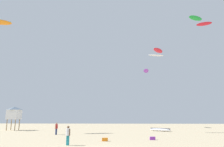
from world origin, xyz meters
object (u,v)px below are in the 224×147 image
Objects in this scene: kite_grounded_near at (160,130)px; kite_aloft_7 at (146,71)px; person_foreground at (68,134)px; kite_aloft_0 at (204,24)px; person_midground at (56,128)px; cooler_box at (105,139)px; kite_aloft_5 at (158,50)px; kite_aloft_2 at (196,18)px; kite_aloft_8 at (156,55)px; gear_bag at (152,138)px; lifeguard_tower at (14,113)px.

kite_aloft_7 is at bearing 91.83° from kite_grounded_near.
person_foreground is 0.42× the size of kite_grounded_near.
kite_grounded_near is 23.93m from kite_aloft_0.
person_midground is 2.84× the size of cooler_box.
person_midground is 24.17m from kite_aloft_5.
kite_aloft_2 is 17.65m from kite_aloft_8.
kite_aloft_2 is at bearing -129.37° from kite_aloft_0.
kite_aloft_7 is (-0.44, 13.72, 13.11)m from kite_grounded_near.
kite_aloft_2 is (7.75, 0.86, 20.48)m from kite_grounded_near.
kite_aloft_0 is 15.61m from kite_aloft_8.
cooler_box is 39.12m from kite_aloft_8.
kite_aloft_2 reaches higher than cooler_box.
person_foreground is at bearing -149.19° from gear_bag.
gear_bag is (-3.16, -13.79, -0.08)m from kite_grounded_near.
kite_aloft_0 is (18.75, 19.67, 21.00)m from cooler_box.
lifeguard_tower is (-10.58, 8.68, 2.13)m from person_midground.
kite_aloft_0 is 4.69m from kite_aloft_2.
kite_aloft_7 is (2.72, 27.51, 13.19)m from gear_bag.
kite_aloft_7 reaches higher than lifeguard_tower.
cooler_box is 1.00× the size of gear_bag.
lifeguard_tower is at bearing -174.34° from kite_aloft_0.
gear_bag is 0.18× the size of kite_aloft_0.
person_foreground is 0.39× the size of lifeguard_tower.
kite_aloft_0 reaches higher than cooler_box.
gear_bag is at bearing -100.73° from kite_aloft_8.
kite_grounded_near is 0.87× the size of kite_aloft_7.
person_midground reaches higher than cooler_box.
kite_aloft_5 is at bearing -83.02° from kite_aloft_7.
gear_bag is at bearing -126.69° from kite_aloft_2.
kite_aloft_2 is (33.61, 0.01, 17.67)m from lifeguard_tower.
kite_aloft_8 is (-4.96, 16.79, -2.28)m from kite_aloft_2.
person_midground is 0.36× the size of kite_aloft_7.
kite_aloft_7 reaches higher than gear_bag.
lifeguard_tower reaches higher than gear_bag.
gear_bag is (4.87, 1.41, 0.00)m from cooler_box.
kite_aloft_0 is 0.71× the size of kite_aloft_8.
cooler_box is 34.34m from kite_aloft_0.
kite_aloft_8 is at bearing 79.27° from gear_bag.
person_midground is at bearing -145.68° from kite_aloft_5.
kite_aloft_5 is (-6.90, 2.32, -5.55)m from kite_aloft_2.
kite_aloft_2 is (18.70, 19.28, 19.78)m from person_foreground.
gear_bag is 0.13× the size of kite_aloft_8.
lifeguard_tower reaches higher than kite_grounded_near.
kite_aloft_0 is 0.71× the size of kite_aloft_7.
person_midground is (-4.33, 10.60, -0.01)m from person_foreground.
lifeguard_tower is at bearing 178.13° from kite_grounded_near.
kite_aloft_8 is at bearing 30.38° from lifeguard_tower.
kite_aloft_2 is at bearing 0.02° from lifeguard_tower.
gear_bag is 0.17× the size of kite_aloft_2.
person_midground is 0.51× the size of kite_aloft_0.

